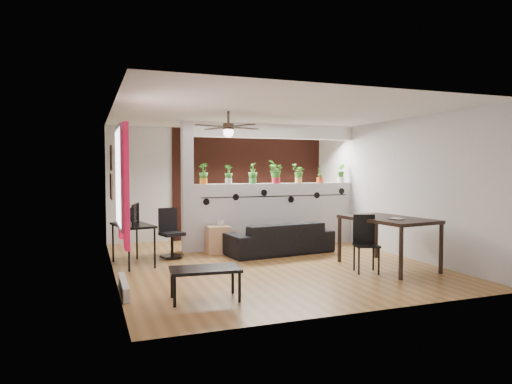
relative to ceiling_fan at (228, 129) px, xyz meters
name	(u,v)px	position (x,y,z in m)	size (l,w,h in m)	color
room_shell	(267,189)	(0.80, 0.30, -1.01)	(6.30, 7.10, 2.90)	brown
partition_wall	(276,215)	(1.60, 1.80, -1.64)	(3.60, 0.18, 1.35)	#BCBCC1
ceiling_header	(276,131)	(1.60, 1.80, 0.14)	(3.60, 0.18, 0.30)	silver
pier_column	(187,187)	(-0.31, 1.80, -1.01)	(0.22, 0.20, 2.60)	#BCBCC1
brick_panel	(253,183)	(1.60, 3.27, -1.01)	(3.90, 0.05, 2.60)	#983E2C
vine_decal	(278,196)	(1.60, 1.70, -1.23)	(3.31, 0.01, 0.30)	black
window_assembly	(121,181)	(-1.76, -0.90, -0.81)	(0.09, 1.30, 1.55)	white
baseboard_heater	(124,287)	(-1.74, -0.90, -2.22)	(0.08, 1.00, 0.18)	silver
corkboard	(111,186)	(-1.78, 1.25, -0.96)	(0.03, 0.60, 0.45)	#926946
framed_art	(111,158)	(-1.78, 1.20, -0.46)	(0.03, 0.34, 0.44)	#8C7259
ceiling_fan	(228,129)	(0.00, 0.00, 0.00)	(1.19, 1.19, 0.43)	black
potted_plant_0	(203,173)	(0.02, 1.80, -0.74)	(0.26, 0.24, 0.42)	orange
potted_plant_1	(229,174)	(0.55, 1.80, -0.75)	(0.25, 0.24, 0.39)	silver
potted_plant_2	(253,173)	(1.07, 1.80, -0.73)	(0.25, 0.28, 0.44)	green
potted_plant_3	(276,171)	(1.60, 1.80, -0.71)	(0.26, 0.30, 0.48)	#B91D34
potted_plant_4	(298,173)	(2.13, 1.80, -0.74)	(0.26, 0.23, 0.41)	#E0A34F
potted_plant_5	(320,173)	(2.65, 1.80, -0.74)	(0.27, 0.27, 0.42)	#C43F17
potted_plant_6	(341,172)	(3.18, 1.80, -0.74)	(0.21, 0.25, 0.43)	white
sofa	(279,238)	(1.34, 1.01, -2.02)	(2.00, 0.79, 0.59)	black
cube_shelf	(218,239)	(0.22, 1.46, -2.05)	(0.44, 0.39, 0.54)	tan
cup	(220,223)	(0.27, 1.46, -1.72)	(0.14, 0.14, 0.11)	gray
computer_desk	(133,228)	(-1.45, 0.89, -1.67)	(0.72, 1.07, 0.71)	black
monitor	(132,218)	(-1.45, 1.04, -1.51)	(0.06, 0.33, 0.19)	black
office_chair	(171,236)	(-0.73, 1.31, -1.91)	(0.47, 0.48, 0.91)	black
dining_table	(388,223)	(2.54, -0.79, -1.56)	(1.13, 1.65, 0.85)	black
book	(394,219)	(2.44, -1.09, -1.46)	(0.16, 0.22, 0.02)	gray
folding_chair	(365,238)	(2.02, -0.92, -1.77)	(0.47, 0.47, 0.92)	black
coffee_table	(205,271)	(-0.79, -1.58, -1.95)	(0.92, 0.57, 0.41)	black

